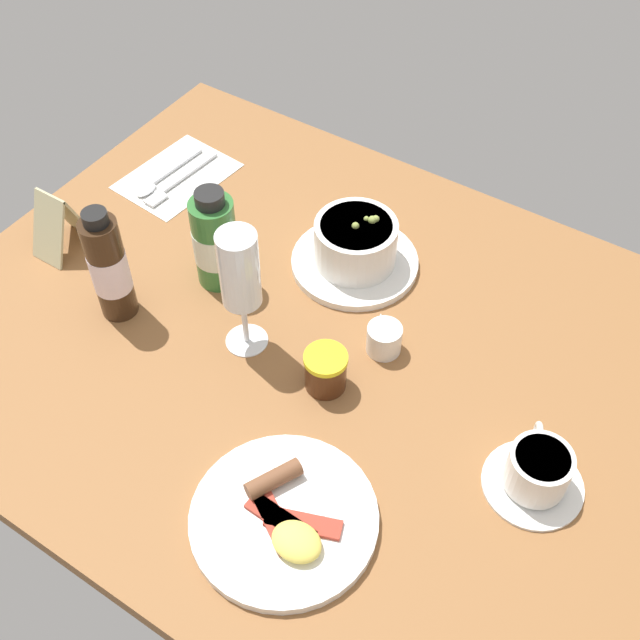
% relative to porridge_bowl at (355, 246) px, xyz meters
% --- Properties ---
extents(ground_plane, '(1.10, 0.84, 0.03)m').
position_rel_porridge_bowl_xyz_m(ground_plane, '(-0.05, 0.16, -0.05)').
color(ground_plane, brown).
extents(porridge_bowl, '(0.19, 0.19, 0.09)m').
position_rel_porridge_bowl_xyz_m(porridge_bowl, '(0.00, 0.00, 0.00)').
color(porridge_bowl, white).
rests_on(porridge_bowl, ground_plane).
extents(cutlery_setting, '(0.15, 0.20, 0.01)m').
position_rel_porridge_bowl_xyz_m(cutlery_setting, '(0.36, -0.01, -0.04)').
color(cutlery_setting, white).
rests_on(cutlery_setting, ground_plane).
extents(coffee_cup, '(0.12, 0.12, 0.07)m').
position_rel_porridge_bowl_xyz_m(coffee_cup, '(-0.38, 0.20, -0.01)').
color(coffee_cup, white).
rests_on(coffee_cup, ground_plane).
extents(creamer_jug, '(0.05, 0.05, 0.05)m').
position_rel_porridge_bowl_xyz_m(creamer_jug, '(-0.12, 0.12, -0.02)').
color(creamer_jug, white).
rests_on(creamer_jug, ground_plane).
extents(wine_glass, '(0.06, 0.06, 0.20)m').
position_rel_porridge_bowl_xyz_m(wine_glass, '(0.05, 0.21, 0.09)').
color(wine_glass, white).
rests_on(wine_glass, ground_plane).
extents(jam_jar, '(0.06, 0.06, 0.06)m').
position_rel_porridge_bowl_xyz_m(jam_jar, '(-0.08, 0.21, -0.01)').
color(jam_jar, '#462411').
rests_on(jam_jar, ground_plane).
extents(sauce_bottle_green, '(0.06, 0.06, 0.16)m').
position_rel_porridge_bowl_xyz_m(sauce_bottle_green, '(0.16, 0.13, 0.04)').
color(sauce_bottle_green, '#337233').
rests_on(sauce_bottle_green, ground_plane).
extents(sauce_bottle_brown, '(0.05, 0.05, 0.18)m').
position_rel_porridge_bowl_xyz_m(sauce_bottle_brown, '(0.24, 0.26, 0.05)').
color(sauce_bottle_brown, '#382314').
rests_on(sauce_bottle_brown, ground_plane).
extents(breakfast_plate, '(0.22, 0.22, 0.04)m').
position_rel_porridge_bowl_xyz_m(breakfast_plate, '(-0.15, 0.41, -0.03)').
color(breakfast_plate, white).
rests_on(breakfast_plate, ground_plane).
extents(menu_card, '(0.06, 0.09, 0.11)m').
position_rel_porridge_bowl_xyz_m(menu_card, '(0.40, 0.21, 0.01)').
color(menu_card, '#B8B488').
rests_on(menu_card, ground_plane).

